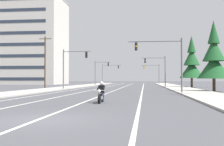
{
  "coord_description": "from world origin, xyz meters",
  "views": [
    {
      "loc": [
        4.11,
        -10.95,
        1.62
      ],
      "look_at": [
        0.46,
        20.69,
        2.3
      ],
      "focal_mm": 45.39,
      "sensor_mm": 36.0,
      "label": 1
    }
  ],
  "objects_px": {
    "traffic_signal_near_left": "(71,63)",
    "traffic_signal_mid_left": "(99,69)",
    "traffic_signal_far_left": "(108,71)",
    "conifer_tree_right_verge_far": "(192,64)",
    "traffic_signal_near_right": "(166,56)",
    "conifer_tree_right_verge_near": "(214,59)",
    "motorcycle_with_rider": "(101,94)",
    "traffic_signal_mid_right": "(158,67)",
    "traffic_signal_far_right": "(154,71)",
    "apartment_building_far_left_block": "(17,42)",
    "utility_pole_left_near": "(45,61)"
  },
  "relations": [
    {
      "from": "traffic_signal_mid_left",
      "to": "utility_pole_left_near",
      "type": "distance_m",
      "value": 24.31
    },
    {
      "from": "traffic_signal_near_left",
      "to": "traffic_signal_far_left",
      "type": "xyz_separation_m",
      "value": [
        0.09,
        43.29,
        0.09
      ]
    },
    {
      "from": "motorcycle_with_rider",
      "to": "traffic_signal_near_left",
      "type": "distance_m",
      "value": 24.9
    },
    {
      "from": "traffic_signal_far_right",
      "to": "traffic_signal_near_left",
      "type": "bearing_deg",
      "value": -107.3
    },
    {
      "from": "traffic_signal_far_left",
      "to": "conifer_tree_right_verge_far",
      "type": "relative_size",
      "value": 0.63
    },
    {
      "from": "traffic_signal_far_left",
      "to": "conifer_tree_right_verge_far",
      "type": "distance_m",
      "value": 36.57
    },
    {
      "from": "traffic_signal_far_left",
      "to": "traffic_signal_near_right",
      "type": "bearing_deg",
      "value": -75.92
    },
    {
      "from": "traffic_signal_near_right",
      "to": "traffic_signal_near_left",
      "type": "height_order",
      "value": "same"
    },
    {
      "from": "apartment_building_far_left_block",
      "to": "utility_pole_left_near",
      "type": "bearing_deg",
      "value": -58.96
    },
    {
      "from": "traffic_signal_far_left",
      "to": "conifer_tree_right_verge_far",
      "type": "xyz_separation_m",
      "value": [
        20.04,
        -30.59,
        0.38
      ]
    },
    {
      "from": "traffic_signal_near_left",
      "to": "traffic_signal_mid_left",
      "type": "distance_m",
      "value": 27.56
    },
    {
      "from": "traffic_signal_near_right",
      "to": "conifer_tree_right_verge_near",
      "type": "distance_m",
      "value": 8.13
    },
    {
      "from": "conifer_tree_right_verge_far",
      "to": "apartment_building_far_left_block",
      "type": "xyz_separation_m",
      "value": [
        -49.37,
        30.57,
        8.97
      ]
    },
    {
      "from": "traffic_signal_mid_right",
      "to": "traffic_signal_far_left",
      "type": "relative_size",
      "value": 1.0
    },
    {
      "from": "traffic_signal_far_left",
      "to": "traffic_signal_mid_left",
      "type": "bearing_deg",
      "value": -90.36
    },
    {
      "from": "traffic_signal_near_right",
      "to": "traffic_signal_far_left",
      "type": "distance_m",
      "value": 55.38
    },
    {
      "from": "utility_pole_left_near",
      "to": "conifer_tree_right_verge_near",
      "type": "relative_size",
      "value": 0.98
    },
    {
      "from": "traffic_signal_near_left",
      "to": "traffic_signal_far_left",
      "type": "height_order",
      "value": "same"
    },
    {
      "from": "traffic_signal_far_right",
      "to": "utility_pole_left_near",
      "type": "xyz_separation_m",
      "value": [
        -19.6,
        -41.17,
        0.51
      ]
    },
    {
      "from": "traffic_signal_far_right",
      "to": "apartment_building_far_left_block",
      "type": "height_order",
      "value": "apartment_building_far_left_block"
    },
    {
      "from": "motorcycle_with_rider",
      "to": "traffic_signal_far_left",
      "type": "height_order",
      "value": "traffic_signal_far_left"
    },
    {
      "from": "traffic_signal_mid_left",
      "to": "traffic_signal_far_left",
      "type": "bearing_deg",
      "value": 89.64
    },
    {
      "from": "traffic_signal_near_right",
      "to": "apartment_building_far_left_block",
      "type": "xyz_separation_m",
      "value": [
        -42.8,
        53.7,
        9.35
      ]
    },
    {
      "from": "conifer_tree_right_verge_near",
      "to": "traffic_signal_mid_right",
      "type": "bearing_deg",
      "value": 106.68
    },
    {
      "from": "traffic_signal_far_left",
      "to": "conifer_tree_right_verge_near",
      "type": "xyz_separation_m",
      "value": [
        19.86,
        -48.69,
        0.01
      ]
    },
    {
      "from": "motorcycle_with_rider",
      "to": "traffic_signal_far_right",
      "type": "distance_m",
      "value": 68.64
    },
    {
      "from": "utility_pole_left_near",
      "to": "apartment_building_far_left_block",
      "type": "xyz_separation_m",
      "value": [
        -23.69,
        39.36,
        8.87
      ]
    },
    {
      "from": "traffic_signal_near_right",
      "to": "conifer_tree_right_verge_far",
      "type": "height_order",
      "value": "conifer_tree_right_verge_far"
    },
    {
      "from": "traffic_signal_mid_right",
      "to": "utility_pole_left_near",
      "type": "relative_size",
      "value": 0.7
    },
    {
      "from": "traffic_signal_near_left",
      "to": "conifer_tree_right_verge_far",
      "type": "bearing_deg",
      "value": 32.24
    },
    {
      "from": "motorcycle_with_rider",
      "to": "conifer_tree_right_verge_far",
      "type": "distance_m",
      "value": 38.04
    },
    {
      "from": "traffic_signal_near_left",
      "to": "traffic_signal_mid_left",
      "type": "xyz_separation_m",
      "value": [
        -0.01,
        27.56,
        -0.03
      ]
    },
    {
      "from": "motorcycle_with_rider",
      "to": "traffic_signal_mid_right",
      "type": "xyz_separation_m",
      "value": [
        5.69,
        37.84,
        3.5
      ]
    },
    {
      "from": "conifer_tree_right_verge_near",
      "to": "conifer_tree_right_verge_far",
      "type": "relative_size",
      "value": 0.92
    },
    {
      "from": "motorcycle_with_rider",
      "to": "conifer_tree_right_verge_near",
      "type": "bearing_deg",
      "value": 56.74
    },
    {
      "from": "traffic_signal_near_right",
      "to": "conifer_tree_right_verge_near",
      "type": "height_order",
      "value": "conifer_tree_right_verge_near"
    },
    {
      "from": "motorcycle_with_rider",
      "to": "utility_pole_left_near",
      "type": "bearing_deg",
      "value": 116.99
    },
    {
      "from": "traffic_signal_far_right",
      "to": "traffic_signal_mid_left",
      "type": "bearing_deg",
      "value": -128.73
    },
    {
      "from": "traffic_signal_far_right",
      "to": "conifer_tree_right_verge_far",
      "type": "distance_m",
      "value": 32.95
    },
    {
      "from": "traffic_signal_far_left",
      "to": "apartment_building_far_left_block",
      "type": "distance_m",
      "value": 30.79
    },
    {
      "from": "traffic_signal_far_right",
      "to": "conifer_tree_right_verge_near",
      "type": "distance_m",
      "value": 50.83
    },
    {
      "from": "traffic_signal_mid_left",
      "to": "traffic_signal_far_right",
      "type": "bearing_deg",
      "value": 51.27
    },
    {
      "from": "motorcycle_with_rider",
      "to": "conifer_tree_right_verge_near",
      "type": "relative_size",
      "value": 0.24
    },
    {
      "from": "traffic_signal_far_right",
      "to": "apartment_building_far_left_block",
      "type": "distance_m",
      "value": 44.32
    },
    {
      "from": "utility_pole_left_near",
      "to": "conifer_tree_right_verge_near",
      "type": "height_order",
      "value": "conifer_tree_right_verge_near"
    },
    {
      "from": "traffic_signal_near_right",
      "to": "traffic_signal_mid_right",
      "type": "xyz_separation_m",
      "value": [
        0.39,
        25.04,
        -0.08
      ]
    },
    {
      "from": "conifer_tree_right_verge_near",
      "to": "conifer_tree_right_verge_far",
      "type": "xyz_separation_m",
      "value": [
        0.18,
        18.11,
        0.38
      ]
    },
    {
      "from": "conifer_tree_right_verge_near",
      "to": "apartment_building_far_left_block",
      "type": "bearing_deg",
      "value": 135.3
    },
    {
      "from": "traffic_signal_far_right",
      "to": "apartment_building_far_left_block",
      "type": "bearing_deg",
      "value": -177.61
    },
    {
      "from": "motorcycle_with_rider",
      "to": "traffic_signal_near_right",
      "type": "distance_m",
      "value": 14.3
    }
  ]
}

